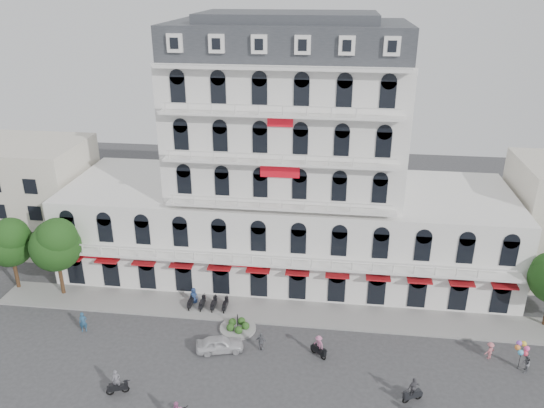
% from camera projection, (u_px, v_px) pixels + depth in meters
% --- Properties ---
extents(ground, '(120.00, 120.00, 0.00)m').
position_uv_depth(ground, '(262.00, 379.00, 40.91)').
color(ground, '#38383A').
rests_on(ground, ground).
extents(sidewalk, '(53.00, 4.00, 0.16)m').
position_uv_depth(sidewalk, '(276.00, 312.00, 49.10)').
color(sidewalk, gray).
rests_on(sidewalk, ground).
extents(main_building, '(45.00, 15.00, 25.80)m').
position_uv_depth(main_building, '(286.00, 178.00, 53.44)').
color(main_building, silver).
rests_on(main_building, ground).
extents(flank_building_west, '(14.00, 10.00, 12.00)m').
position_uv_depth(flank_building_west, '(26.00, 194.00, 60.27)').
color(flank_building_west, beige).
rests_on(flank_building_west, ground).
extents(traffic_island, '(3.20, 3.20, 1.60)m').
position_uv_depth(traffic_island, '(238.00, 327.00, 46.63)').
color(traffic_island, gray).
rests_on(traffic_island, ground).
extents(parked_scooter_row, '(4.40, 1.80, 1.10)m').
position_uv_depth(parked_scooter_row, '(208.00, 309.00, 49.67)').
color(parked_scooter_row, black).
rests_on(parked_scooter_row, ground).
extents(tree_west_outer, '(4.50, 4.48, 7.76)m').
position_uv_depth(tree_west_outer, '(9.00, 240.00, 50.91)').
color(tree_west_outer, '#382314').
rests_on(tree_west_outer, ground).
extents(tree_west_inner, '(4.76, 4.76, 8.25)m').
position_uv_depth(tree_west_inner, '(55.00, 243.00, 49.75)').
color(tree_west_inner, '#382314').
rests_on(tree_west_inner, ground).
extents(parked_car, '(4.19, 2.51, 1.33)m').
position_uv_depth(parked_car, '(220.00, 344.00, 43.84)').
color(parked_car, silver).
rests_on(parked_car, ground).
extents(rider_west, '(1.63, 0.87, 2.12)m').
position_uv_depth(rider_west, '(117.00, 383.00, 39.17)').
color(rider_west, black).
rests_on(rider_west, ground).
extents(rider_northeast, '(1.57, 1.00, 2.12)m').
position_uv_depth(rider_northeast, '(413.00, 390.00, 38.43)').
color(rider_northeast, black).
rests_on(rider_northeast, ground).
extents(rider_center, '(1.35, 1.27, 1.99)m').
position_uv_depth(rider_center, '(319.00, 346.00, 43.06)').
color(rider_center, black).
rests_on(rider_center, ground).
extents(pedestrian_left, '(0.89, 0.64, 1.69)m').
position_uv_depth(pedestrian_left, '(194.00, 296.00, 50.16)').
color(pedestrian_left, navy).
rests_on(pedestrian_left, ground).
extents(pedestrian_mid, '(1.01, 0.49, 1.67)m').
position_uv_depth(pedestrian_mid, '(261.00, 342.00, 43.86)').
color(pedestrian_mid, slate).
rests_on(pedestrian_mid, ground).
extents(pedestrian_right, '(1.14, 1.03, 1.53)m').
position_uv_depth(pedestrian_right, '(490.00, 351.00, 42.91)').
color(pedestrian_right, '#C76972').
rests_on(pedestrian_right, ground).
extents(pedestrian_far, '(0.79, 0.65, 1.86)m').
position_uv_depth(pedestrian_far, '(83.00, 322.00, 46.20)').
color(pedestrian_far, navy).
rests_on(pedestrian_far, ground).
extents(balloon_vendor, '(1.36, 1.27, 2.45)m').
position_uv_depth(balloon_vendor, '(524.00, 357.00, 41.35)').
color(balloon_vendor, slate).
rests_on(balloon_vendor, ground).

